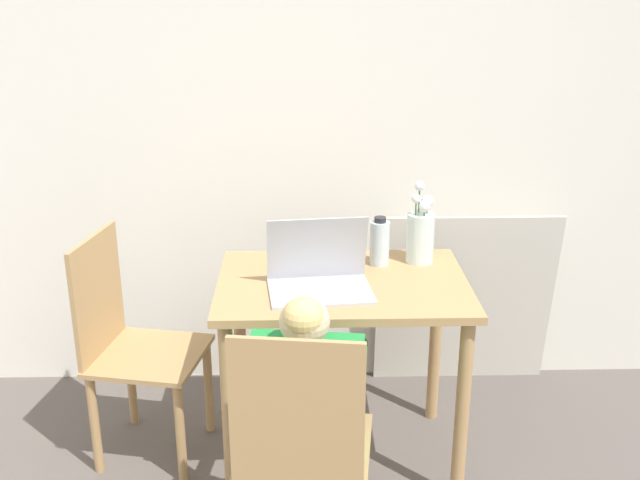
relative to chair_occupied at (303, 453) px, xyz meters
name	(u,v)px	position (x,y,z in m)	size (l,w,h in m)	color
wall_back	(354,114)	(0.23, 1.30, 0.79)	(6.40, 0.05, 2.50)	white
dining_table	(342,312)	(0.15, 0.62, 0.17)	(0.92, 0.64, 0.76)	tan
chair_occupied	(303,453)	(0.00, 0.00, 0.00)	(0.45, 0.45, 0.90)	tan
chair_spare	(132,346)	(-0.66, 0.70, 0.00)	(0.47, 0.47, 0.90)	tan
person_seated	(307,394)	(0.02, 0.13, 0.12)	(0.40, 0.46, 0.95)	#1E8438
laptop	(319,273)	(0.06, 0.56, 0.35)	(0.38, 0.29, 0.26)	#B2B2B7
flower_vase	(421,233)	(0.46, 0.81, 0.41)	(0.11, 0.11, 0.32)	silver
water_bottle	(380,242)	(0.30, 0.79, 0.39)	(0.08, 0.08, 0.19)	silver
cardboard_panel	(465,301)	(0.74, 1.18, -0.04)	(0.80, 0.13, 0.84)	silver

